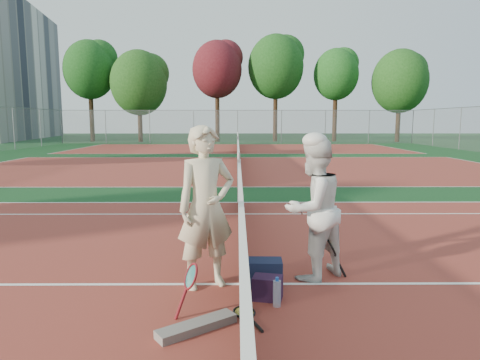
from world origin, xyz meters
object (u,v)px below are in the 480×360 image
(player_a, at_px, (206,207))
(sports_bag_navy, at_px, (265,273))
(racket_black_held, at_px, (330,258))
(racket_red, at_px, (191,291))
(sports_bag_purple, at_px, (268,288))
(racket_spare, at_px, (244,312))
(net_main, at_px, (241,246))
(player_b, at_px, (313,209))
(water_bottle, at_px, (277,294))

(player_a, relative_size, sports_bag_navy, 4.74)
(player_a, height_order, racket_black_held, player_a)
(player_a, distance_m, racket_red, 1.12)
(racket_black_held, bearing_deg, sports_bag_navy, 12.24)
(sports_bag_purple, bearing_deg, racket_spare, -126.73)
(net_main, bearing_deg, racket_red, -121.42)
(net_main, distance_m, sports_bag_navy, 0.46)
(racket_black_held, height_order, sports_bag_navy, racket_black_held)
(player_b, bearing_deg, water_bottle, 22.51)
(water_bottle, bearing_deg, sports_bag_purple, 114.07)
(racket_black_held, bearing_deg, net_main, 6.12)
(player_a, bearing_deg, racket_spare, -84.51)
(racket_spare, distance_m, sports_bag_purple, 0.48)
(racket_red, distance_m, water_bottle, 0.97)
(racket_black_held, bearing_deg, player_b, -9.94)
(racket_red, xyz_separation_m, racket_black_held, (1.71, 1.11, -0.01))
(player_b, bearing_deg, player_a, -24.65)
(racket_red, bearing_deg, player_b, 9.94)
(net_main, relative_size, sports_bag_purple, 32.64)
(racket_red, bearing_deg, sports_bag_navy, 17.58)
(water_bottle, bearing_deg, player_b, 58.83)
(player_a, relative_size, sports_bag_purple, 5.98)
(player_a, height_order, water_bottle, player_a)
(sports_bag_navy, bearing_deg, net_main, 172.34)
(racket_red, xyz_separation_m, sports_bag_purple, (0.84, 0.43, -0.15))
(net_main, height_order, racket_black_held, net_main)
(net_main, bearing_deg, sports_bag_purple, -56.11)
(player_b, distance_m, racket_black_held, 0.69)
(player_b, xyz_separation_m, sports_bag_purple, (-0.64, -0.70, -0.79))
(player_a, xyz_separation_m, racket_black_held, (1.61, 0.26, -0.73))
(player_a, distance_m, racket_black_held, 1.79)
(racket_black_held, xyz_separation_m, sports_bag_navy, (-0.87, -0.27, -0.11))
(racket_black_held, bearing_deg, racket_spare, 37.55)
(net_main, height_order, racket_spare, net_main)
(sports_bag_purple, bearing_deg, player_a, 150.36)
(net_main, bearing_deg, player_b, 14.94)
(player_b, xyz_separation_m, racket_red, (-1.48, -1.13, -0.64))
(racket_red, bearing_deg, water_bottle, -13.78)
(player_a, height_order, player_b, player_a)
(player_a, relative_size, racket_black_held, 3.69)
(sports_bag_purple, bearing_deg, net_main, 123.89)
(player_a, xyz_separation_m, water_bottle, (0.83, -0.62, -0.86))
(racket_black_held, relative_size, water_bottle, 1.82)
(racket_spare, bearing_deg, racket_red, 74.08)
(racket_red, bearing_deg, racket_black_held, 5.50)
(water_bottle, bearing_deg, racket_spare, -155.18)
(racket_red, bearing_deg, sports_bag_purple, -0.42)
(player_b, bearing_deg, sports_bag_navy, -11.86)
(racket_black_held, bearing_deg, racket_red, 28.00)
(racket_spare, xyz_separation_m, sports_bag_navy, (0.28, 0.78, 0.15))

